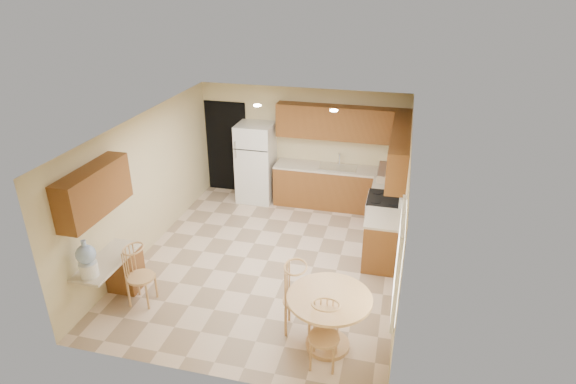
% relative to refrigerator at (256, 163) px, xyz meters
% --- Properties ---
extents(floor, '(5.50, 5.50, 0.00)m').
position_rel_refrigerator_xyz_m(floor, '(0.95, -2.40, -0.87)').
color(floor, beige).
rests_on(floor, ground).
extents(ceiling, '(4.50, 5.50, 0.02)m').
position_rel_refrigerator_xyz_m(ceiling, '(0.95, -2.40, 1.63)').
color(ceiling, white).
rests_on(ceiling, wall_back).
extents(wall_back, '(4.50, 0.02, 2.50)m').
position_rel_refrigerator_xyz_m(wall_back, '(0.95, 0.35, 0.38)').
color(wall_back, '#CDBB8A').
rests_on(wall_back, floor).
extents(wall_front, '(4.50, 0.02, 2.50)m').
position_rel_refrigerator_xyz_m(wall_front, '(0.95, -5.15, 0.38)').
color(wall_front, '#CDBB8A').
rests_on(wall_front, floor).
extents(wall_left, '(0.02, 5.50, 2.50)m').
position_rel_refrigerator_xyz_m(wall_left, '(-1.30, -2.40, 0.38)').
color(wall_left, '#CDBB8A').
rests_on(wall_left, floor).
extents(wall_right, '(0.02, 5.50, 2.50)m').
position_rel_refrigerator_xyz_m(wall_right, '(3.20, -2.40, 0.38)').
color(wall_right, '#CDBB8A').
rests_on(wall_right, floor).
extents(doorway, '(0.90, 0.02, 2.10)m').
position_rel_refrigerator_xyz_m(doorway, '(-0.80, 0.34, 0.18)').
color(doorway, black).
rests_on(doorway, floor).
extents(base_cab_back, '(2.75, 0.60, 0.87)m').
position_rel_refrigerator_xyz_m(base_cab_back, '(1.83, 0.05, -0.44)').
color(base_cab_back, brown).
rests_on(base_cab_back, floor).
extents(counter_back, '(2.75, 0.63, 0.04)m').
position_rel_refrigerator_xyz_m(counter_back, '(1.83, 0.05, 0.02)').
color(counter_back, beige).
rests_on(counter_back, base_cab_back).
extents(base_cab_right_a, '(0.60, 0.59, 0.87)m').
position_rel_refrigerator_xyz_m(base_cab_right_a, '(2.90, -0.54, -0.44)').
color(base_cab_right_a, brown).
rests_on(base_cab_right_a, floor).
extents(counter_right_a, '(0.63, 0.59, 0.04)m').
position_rel_refrigerator_xyz_m(counter_right_a, '(2.90, -0.54, 0.02)').
color(counter_right_a, beige).
rests_on(counter_right_a, base_cab_right_a).
extents(base_cab_right_b, '(0.60, 0.80, 0.87)m').
position_rel_refrigerator_xyz_m(base_cab_right_b, '(2.90, -2.00, -0.44)').
color(base_cab_right_b, brown).
rests_on(base_cab_right_b, floor).
extents(counter_right_b, '(0.63, 0.80, 0.04)m').
position_rel_refrigerator_xyz_m(counter_right_b, '(2.90, -2.00, 0.02)').
color(counter_right_b, beige).
rests_on(counter_right_b, base_cab_right_b).
extents(upper_cab_back, '(2.75, 0.33, 0.70)m').
position_rel_refrigerator_xyz_m(upper_cab_back, '(1.83, 0.19, 0.98)').
color(upper_cab_back, brown).
rests_on(upper_cab_back, wall_back).
extents(upper_cab_right, '(0.33, 2.42, 0.70)m').
position_rel_refrigerator_xyz_m(upper_cab_right, '(3.04, -1.19, 0.98)').
color(upper_cab_right, brown).
rests_on(upper_cab_right, wall_right).
extents(upper_cab_left, '(0.33, 1.40, 0.70)m').
position_rel_refrigerator_xyz_m(upper_cab_left, '(-1.13, -4.00, 0.98)').
color(upper_cab_left, brown).
rests_on(upper_cab_left, wall_left).
extents(sink, '(0.78, 0.44, 0.01)m').
position_rel_refrigerator_xyz_m(sink, '(1.80, 0.05, 0.04)').
color(sink, silver).
rests_on(sink, counter_back).
extents(range_hood, '(0.50, 0.76, 0.14)m').
position_rel_refrigerator_xyz_m(range_hood, '(2.95, -1.22, 0.55)').
color(range_hood, silver).
rests_on(range_hood, upper_cab_right).
extents(desk_pedestal, '(0.48, 0.42, 0.72)m').
position_rel_refrigerator_xyz_m(desk_pedestal, '(-1.05, -3.72, -0.51)').
color(desk_pedestal, brown).
rests_on(desk_pedestal, floor).
extents(desk_top, '(0.50, 1.20, 0.04)m').
position_rel_refrigerator_xyz_m(desk_top, '(-1.05, -4.10, -0.12)').
color(desk_top, beige).
rests_on(desk_top, desk_pedestal).
extents(window, '(0.06, 1.12, 1.30)m').
position_rel_refrigerator_xyz_m(window, '(3.18, -4.25, 0.63)').
color(window, white).
rests_on(window, wall_right).
extents(can_light_a, '(0.14, 0.14, 0.02)m').
position_rel_refrigerator_xyz_m(can_light_a, '(0.45, -1.20, 1.61)').
color(can_light_a, white).
rests_on(can_light_a, ceiling).
extents(can_light_b, '(0.14, 0.14, 0.02)m').
position_rel_refrigerator_xyz_m(can_light_b, '(1.85, -1.20, 1.61)').
color(can_light_b, white).
rests_on(can_light_b, ceiling).
extents(refrigerator, '(0.77, 0.75, 1.75)m').
position_rel_refrigerator_xyz_m(refrigerator, '(0.00, 0.00, 0.00)').
color(refrigerator, white).
rests_on(refrigerator, floor).
extents(stove, '(0.65, 0.76, 1.09)m').
position_rel_refrigerator_xyz_m(stove, '(2.88, -1.22, -0.40)').
color(stove, white).
rests_on(stove, floor).
extents(dining_table, '(1.13, 1.13, 0.84)m').
position_rel_refrigerator_xyz_m(dining_table, '(2.35, -4.26, -0.33)').
color(dining_table, tan).
rests_on(dining_table, floor).
extents(chair_table_a, '(0.47, 0.61, 1.06)m').
position_rel_refrigerator_xyz_m(chair_table_a, '(1.89, -4.11, -0.23)').
color(chair_table_a, tan).
rests_on(chair_table_a, floor).
extents(chair_table_b, '(0.41, 0.41, 0.93)m').
position_rel_refrigerator_xyz_m(chair_table_b, '(2.35, -4.69, -0.31)').
color(chair_table_b, tan).
rests_on(chair_table_b, floor).
extents(chair_desk, '(0.42, 0.55, 0.96)m').
position_rel_refrigerator_xyz_m(chair_desk, '(-0.60, -4.08, -0.29)').
color(chair_desk, tan).
rests_on(chair_desk, floor).
extents(water_crock, '(0.28, 0.28, 0.57)m').
position_rel_refrigerator_xyz_m(water_crock, '(-1.05, -4.52, 0.16)').
color(water_crock, white).
rests_on(water_crock, desk_top).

